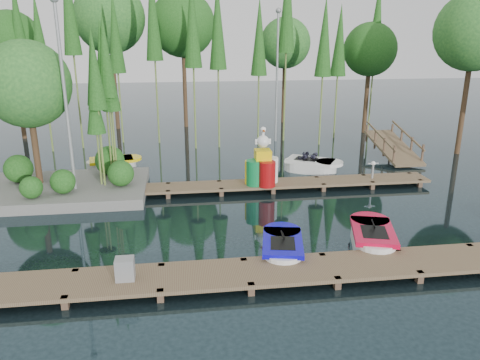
{
  "coord_description": "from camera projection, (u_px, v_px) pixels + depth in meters",
  "views": [
    {
      "loc": [
        -1.6,
        -14.88,
        6.05
      ],
      "look_at": [
        0.5,
        0.5,
        1.1
      ],
      "focal_mm": 35.0,
      "sensor_mm": 36.0,
      "label": 1
    }
  ],
  "objects": [
    {
      "name": "far_dock",
      "position": [
        246.0,
        185.0,
        18.51
      ],
      "size": [
        15.0,
        1.2,
        0.5
      ],
      "color": "brown",
      "rests_on": "ground"
    },
    {
      "name": "seagull_post",
      "position": [
        373.0,
        167.0,
        19.02
      ],
      "size": [
        0.45,
        0.24,
        0.72
      ],
      "color": "gray",
      "rests_on": "far_dock"
    },
    {
      "name": "island",
      "position": [
        49.0,
        112.0,
        17.42
      ],
      "size": [
        6.2,
        4.2,
        6.75
      ],
      "color": "slate",
      "rests_on": "ground"
    },
    {
      "name": "drum_cluster",
      "position": [
        264.0,
        168.0,
        18.22
      ],
      "size": [
        1.32,
        1.21,
        2.28
      ],
      "color": "#0D7A3A",
      "rests_on": "far_dock"
    },
    {
      "name": "boat_red",
      "position": [
        372.0,
        238.0,
        13.75
      ],
      "size": [
        1.83,
        2.81,
        0.87
      ],
      "rotation": [
        0.0,
        0.0,
        -0.28
      ],
      "color": "white",
      "rests_on": "ground"
    },
    {
      "name": "tree_screen",
      "position": [
        165.0,
        30.0,
        23.98
      ],
      "size": [
        34.42,
        18.53,
        10.31
      ],
      "color": "#46301E",
      "rests_on": "ground"
    },
    {
      "name": "boat_yellow_far",
      "position": [
        113.0,
        164.0,
        21.38
      ],
      "size": [
        2.62,
        1.51,
        1.23
      ],
      "rotation": [
        0.0,
        0.0,
        -0.18
      ],
      "color": "white",
      "rests_on": "ground"
    },
    {
      "name": "lamp_rear",
      "position": [
        277.0,
        65.0,
        25.7
      ],
      "size": [
        0.3,
        0.3,
        7.25
      ],
      "color": "gray",
      "rests_on": "ground"
    },
    {
      "name": "utility_cabinet",
      "position": [
        125.0,
        269.0,
        11.29
      ],
      "size": [
        0.45,
        0.38,
        0.55
      ],
      "primitive_type": "cube",
      "color": "gray",
      "rests_on": "near_dock"
    },
    {
      "name": "near_dock",
      "position": [
        247.0,
        273.0,
        11.77
      ],
      "size": [
        18.0,
        1.5,
        0.5
      ],
      "color": "brown",
      "rests_on": "ground"
    },
    {
      "name": "boat_blue",
      "position": [
        282.0,
        248.0,
        13.11
      ],
      "size": [
        1.55,
        2.58,
        0.81
      ],
      "rotation": [
        0.0,
        0.0,
        -0.2
      ],
      "color": "white",
      "rests_on": "ground"
    },
    {
      "name": "lamp_island",
      "position": [
        64.0,
        84.0,
        16.45
      ],
      "size": [
        0.3,
        0.3,
        7.25
      ],
      "color": "gray",
      "rests_on": "ground"
    },
    {
      "name": "boat_white_far",
      "position": [
        311.0,
        165.0,
        21.05
      ],
      "size": [
        2.89,
        2.4,
        1.26
      ],
      "rotation": [
        0.0,
        0.0,
        0.15
      ],
      "color": "white",
      "rests_on": "ground"
    },
    {
      "name": "ramp",
      "position": [
        393.0,
        146.0,
        23.21
      ],
      "size": [
        1.5,
        3.94,
        1.49
      ],
      "color": "brown",
      "rests_on": "ground"
    },
    {
      "name": "ground_plane",
      "position": [
        228.0,
        215.0,
        16.09
      ],
      "size": [
        90.0,
        90.0,
        0.0
      ],
      "primitive_type": "plane",
      "color": "#1D2F36"
    },
    {
      "name": "yellow_barrel",
      "position": [
        253.0,
        172.0,
        18.39
      ],
      "size": [
        0.61,
        0.61,
        0.92
      ],
      "primitive_type": "cylinder",
      "color": "yellow",
      "rests_on": "far_dock"
    }
  ]
}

